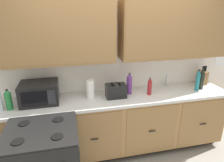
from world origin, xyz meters
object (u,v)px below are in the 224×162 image
(knife_block, at_px, (202,77))
(bottle_green, at_px, (8,100))
(bottle_dark, at_px, (202,79))
(microwave, at_px, (40,93))
(bottle_violet, at_px, (129,84))
(paper_towel_roll, at_px, (90,89))
(bottle_teal, at_px, (198,80))
(bottle_red, at_px, (150,86))
(toaster, at_px, (116,91))

(knife_block, relative_size, bottle_green, 1.16)
(bottle_dark, bearing_deg, microwave, 178.64)
(bottle_violet, bearing_deg, microwave, -179.05)
(paper_towel_roll, xyz_separation_m, bottle_dark, (1.70, -0.06, 0.03))
(paper_towel_roll, relative_size, bottle_teal, 0.79)
(knife_block, relative_size, paper_towel_roll, 1.19)
(bottle_red, bearing_deg, knife_block, 11.61)
(paper_towel_roll, height_order, bottle_red, same)
(bottle_violet, bearing_deg, knife_block, 4.54)
(paper_towel_roll, bearing_deg, bottle_red, -6.26)
(microwave, xyz_separation_m, bottle_teal, (2.28, -0.10, 0.02))
(toaster, distance_m, bottle_green, 1.37)
(bottle_green, bearing_deg, bottle_dark, 1.20)
(paper_towel_roll, bearing_deg, bottle_green, -173.33)
(bottle_violet, bearing_deg, bottle_teal, -6.59)
(bottle_dark, bearing_deg, paper_towel_roll, 177.90)
(paper_towel_roll, distance_m, bottle_violet, 0.57)
(paper_towel_roll, xyz_separation_m, bottle_teal, (1.61, -0.11, 0.03))
(toaster, bearing_deg, knife_block, 6.94)
(knife_block, distance_m, bottle_teal, 0.34)
(toaster, xyz_separation_m, bottle_red, (0.49, -0.03, 0.03))
(bottle_green, bearing_deg, bottle_violet, 4.81)
(bottle_teal, bearing_deg, toaster, 178.24)
(toaster, xyz_separation_m, bottle_dark, (1.36, 0.00, 0.06))
(bottle_red, bearing_deg, bottle_green, -179.17)
(bottle_violet, bearing_deg, toaster, -159.74)
(bottle_violet, xyz_separation_m, bottle_red, (0.27, -0.11, -0.03))
(microwave, xyz_separation_m, bottle_green, (-0.35, -0.11, -0.01))
(microwave, xyz_separation_m, bottle_dark, (2.37, -0.06, 0.02))
(bottle_dark, distance_m, bottle_violet, 1.14)
(microwave, bearing_deg, bottle_green, -162.15)
(toaster, distance_m, knife_block, 1.52)
(knife_block, relative_size, bottle_dark, 0.96)
(paper_towel_roll, distance_m, bottle_red, 0.85)
(microwave, height_order, bottle_teal, bottle_teal)
(bottle_green, bearing_deg, toaster, 2.19)
(knife_block, bearing_deg, bottle_violet, -175.46)
(bottle_teal, relative_size, bottle_red, 1.26)
(bottle_violet, relative_size, bottle_teal, 0.96)
(bottle_teal, distance_m, bottle_green, 2.63)
(toaster, xyz_separation_m, bottle_violet, (0.22, 0.08, 0.06))
(knife_block, bearing_deg, toaster, -173.06)
(bottle_violet, height_order, bottle_green, bottle_violet)
(microwave, relative_size, bottle_green, 1.79)
(microwave, distance_m, bottle_teal, 2.28)
(microwave, bearing_deg, bottle_violet, 0.95)
(toaster, distance_m, paper_towel_roll, 0.36)
(toaster, relative_size, bottle_teal, 0.85)
(toaster, height_order, bottle_violet, bottle_violet)
(bottle_teal, bearing_deg, bottle_red, 178.99)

